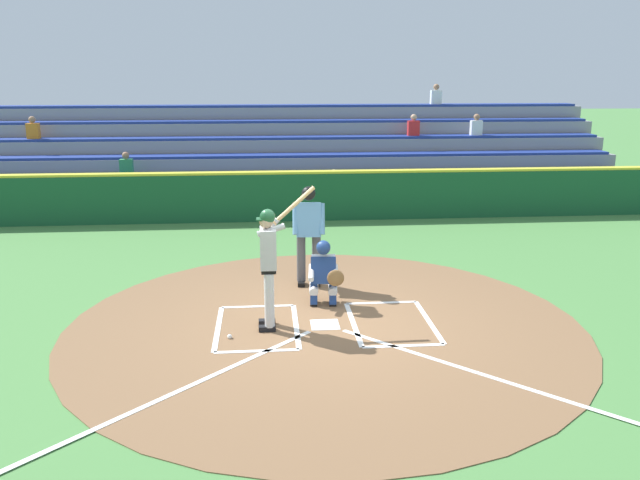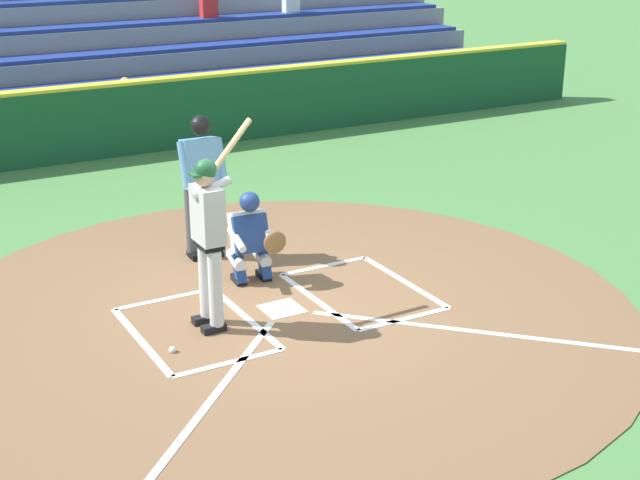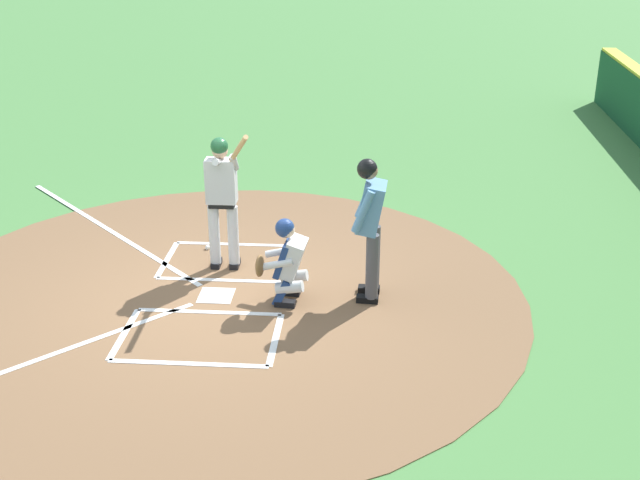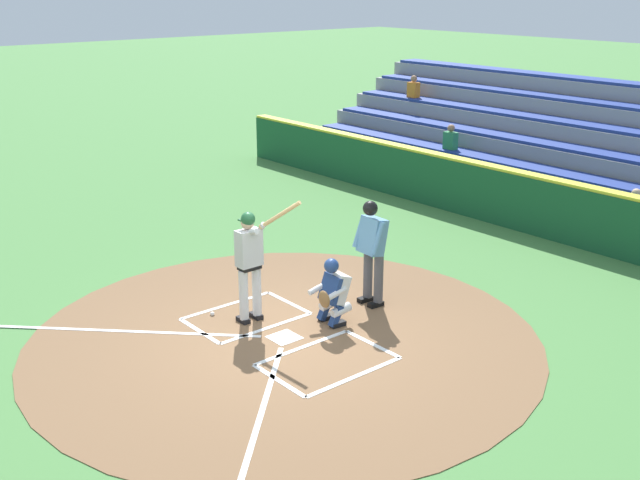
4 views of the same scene
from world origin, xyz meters
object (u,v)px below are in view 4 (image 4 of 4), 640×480
(catcher, at_px, (333,290))
(baseball, at_px, (212,314))
(batter, at_px, (250,258))
(plate_umpire, at_px, (372,245))

(catcher, bearing_deg, baseball, 41.16)
(batter, height_order, baseball, batter)
(catcher, relative_size, baseball, 15.27)
(catcher, height_order, plate_umpire, plate_umpire)
(batter, relative_size, catcher, 1.88)
(batter, relative_size, baseball, 28.76)
(batter, distance_m, plate_umpire, 2.12)
(batter, relative_size, plate_umpire, 1.14)
(catcher, bearing_deg, plate_umpire, -79.86)
(batter, xyz_separation_m, plate_umpire, (-0.74, -1.99, -0.02))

